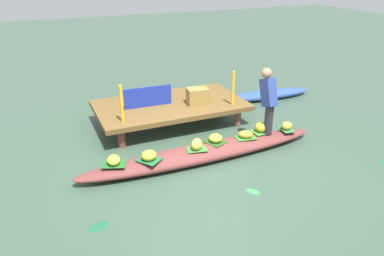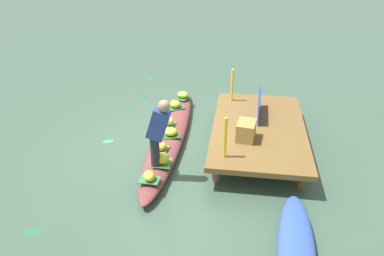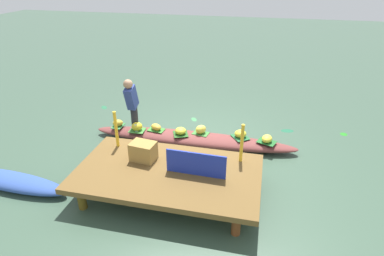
{
  "view_description": "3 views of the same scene",
  "coord_description": "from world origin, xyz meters",
  "px_view_note": "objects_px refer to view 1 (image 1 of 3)",
  "views": [
    {
      "loc": [
        -2.59,
        -5.38,
        3.29
      ],
      "look_at": [
        -0.02,
        0.5,
        0.42
      ],
      "focal_mm": 34.94,
      "sensor_mm": 36.0,
      "label": 1
    },
    {
      "loc": [
        6.63,
        1.41,
        3.87
      ],
      "look_at": [
        0.24,
        0.49,
        0.44
      ],
      "focal_mm": 34.81,
      "sensor_mm": 36.0,
      "label": 2
    },
    {
      "loc": [
        -1.41,
        6.19,
        3.66
      ],
      "look_at": [
        -0.03,
        0.19,
        0.5
      ],
      "focal_mm": 30.02,
      "sensor_mm": 36.0,
      "label": 3
    }
  ],
  "objects_px": {
    "banana_bunch_5": "(246,134)",
    "banana_bunch_6": "(287,126)",
    "banana_bunch_3": "(149,155)",
    "produce_crate": "(197,96)",
    "moored_boat": "(268,95)",
    "vendor_person": "(268,97)",
    "banana_bunch_4": "(216,138)",
    "water_bottle": "(260,126)",
    "banana_bunch_0": "(261,127)",
    "banana_bunch_1": "(197,144)",
    "market_banner": "(148,97)",
    "banana_bunch_2": "(114,160)",
    "vendor_boat": "(204,153)"
  },
  "relations": [
    {
      "from": "banana_bunch_5",
      "to": "banana_bunch_6",
      "type": "relative_size",
      "value": 1.12
    },
    {
      "from": "banana_bunch_3",
      "to": "produce_crate",
      "type": "height_order",
      "value": "produce_crate"
    },
    {
      "from": "banana_bunch_3",
      "to": "moored_boat",
      "type": "bearing_deg",
      "value": 30.8
    },
    {
      "from": "vendor_person",
      "to": "moored_boat",
      "type": "bearing_deg",
      "value": 54.72
    },
    {
      "from": "banana_bunch_4",
      "to": "vendor_person",
      "type": "xyz_separation_m",
      "value": [
        1.1,
        0.02,
        0.62
      ]
    },
    {
      "from": "water_bottle",
      "to": "banana_bunch_0",
      "type": "bearing_deg",
      "value": -89.28
    },
    {
      "from": "moored_boat",
      "to": "banana_bunch_1",
      "type": "bearing_deg",
      "value": -139.0
    },
    {
      "from": "banana_bunch_4",
      "to": "market_banner",
      "type": "xyz_separation_m",
      "value": [
        -0.73,
        1.73,
        0.34
      ]
    },
    {
      "from": "produce_crate",
      "to": "banana_bunch_2",
      "type": "bearing_deg",
      "value": -144.96
    },
    {
      "from": "banana_bunch_1",
      "to": "market_banner",
      "type": "height_order",
      "value": "market_banner"
    },
    {
      "from": "banana_bunch_6",
      "to": "water_bottle",
      "type": "distance_m",
      "value": 0.55
    },
    {
      "from": "banana_bunch_5",
      "to": "moored_boat",
      "type": "bearing_deg",
      "value": 48.0
    },
    {
      "from": "banana_bunch_4",
      "to": "water_bottle",
      "type": "height_order",
      "value": "water_bottle"
    },
    {
      "from": "banana_bunch_2",
      "to": "banana_bunch_6",
      "type": "relative_size",
      "value": 1.14
    },
    {
      "from": "vendor_boat",
      "to": "moored_boat",
      "type": "xyz_separation_m",
      "value": [
        2.9,
        2.28,
        -0.01
      ]
    },
    {
      "from": "banana_bunch_0",
      "to": "produce_crate",
      "type": "xyz_separation_m",
      "value": [
        -0.71,
        1.42,
        0.28
      ]
    },
    {
      "from": "moored_boat",
      "to": "market_banner",
      "type": "bearing_deg",
      "value": -168.09
    },
    {
      "from": "banana_bunch_4",
      "to": "moored_boat",
      "type": "bearing_deg",
      "value": 39.87
    },
    {
      "from": "banana_bunch_1",
      "to": "vendor_person",
      "type": "distance_m",
      "value": 1.65
    },
    {
      "from": "moored_boat",
      "to": "banana_bunch_3",
      "type": "distance_m",
      "value": 4.62
    },
    {
      "from": "banana_bunch_5",
      "to": "vendor_person",
      "type": "distance_m",
      "value": 0.81
    },
    {
      "from": "vendor_boat",
      "to": "water_bottle",
      "type": "xyz_separation_m",
      "value": [
        1.28,
        0.17,
        0.22
      ]
    },
    {
      "from": "vendor_boat",
      "to": "banana_bunch_1",
      "type": "relative_size",
      "value": 18.43
    },
    {
      "from": "banana_bunch_2",
      "to": "banana_bunch_4",
      "type": "height_order",
      "value": "same"
    },
    {
      "from": "vendor_boat",
      "to": "vendor_person",
      "type": "relative_size",
      "value": 3.73
    },
    {
      "from": "banana_bunch_3",
      "to": "banana_bunch_4",
      "type": "xyz_separation_m",
      "value": [
        1.32,
        0.15,
        -0.01
      ]
    },
    {
      "from": "market_banner",
      "to": "banana_bunch_3",
      "type": "bearing_deg",
      "value": -105.88
    },
    {
      "from": "moored_boat",
      "to": "market_banner",
      "type": "relative_size",
      "value": 2.33
    },
    {
      "from": "moored_boat",
      "to": "produce_crate",
      "type": "distance_m",
      "value": 2.51
    },
    {
      "from": "banana_bunch_2",
      "to": "banana_bunch_4",
      "type": "relative_size",
      "value": 1.11
    },
    {
      "from": "banana_bunch_3",
      "to": "water_bottle",
      "type": "height_order",
      "value": "water_bottle"
    },
    {
      "from": "banana_bunch_4",
      "to": "banana_bunch_5",
      "type": "relative_size",
      "value": 0.92
    },
    {
      "from": "banana_bunch_3",
      "to": "banana_bunch_6",
      "type": "bearing_deg",
      "value": 1.95
    },
    {
      "from": "banana_bunch_2",
      "to": "banana_bunch_5",
      "type": "bearing_deg",
      "value": 0.01
    },
    {
      "from": "moored_boat",
      "to": "banana_bunch_0",
      "type": "bearing_deg",
      "value": -123.3
    },
    {
      "from": "market_banner",
      "to": "banana_bunch_2",
      "type": "bearing_deg",
      "value": -121.43
    },
    {
      "from": "banana_bunch_3",
      "to": "banana_bunch_4",
      "type": "relative_size",
      "value": 1.07
    },
    {
      "from": "banana_bunch_4",
      "to": "vendor_person",
      "type": "bearing_deg",
      "value": 1.24
    },
    {
      "from": "water_bottle",
      "to": "produce_crate",
      "type": "distance_m",
      "value": 1.57
    },
    {
      "from": "water_bottle",
      "to": "moored_boat",
      "type": "bearing_deg",
      "value": 52.25
    },
    {
      "from": "banana_bunch_5",
      "to": "banana_bunch_2",
      "type": "bearing_deg",
      "value": -179.99
    },
    {
      "from": "banana_bunch_1",
      "to": "vendor_person",
      "type": "bearing_deg",
      "value": 5.75
    },
    {
      "from": "banana_bunch_0",
      "to": "banana_bunch_3",
      "type": "distance_m",
      "value": 2.34
    },
    {
      "from": "banana_bunch_6",
      "to": "water_bottle",
      "type": "height_order",
      "value": "water_bottle"
    },
    {
      "from": "banana_bunch_1",
      "to": "water_bottle",
      "type": "distance_m",
      "value": 1.47
    },
    {
      "from": "banana_bunch_2",
      "to": "vendor_person",
      "type": "height_order",
      "value": "vendor_person"
    },
    {
      "from": "banana_bunch_0",
      "to": "water_bottle",
      "type": "distance_m",
      "value": 0.05
    },
    {
      "from": "water_bottle",
      "to": "produce_crate",
      "type": "relative_size",
      "value": 0.42
    },
    {
      "from": "produce_crate",
      "to": "water_bottle",
      "type": "bearing_deg",
      "value": -62.57
    },
    {
      "from": "vendor_boat",
      "to": "market_banner",
      "type": "xyz_separation_m",
      "value": [
        -0.47,
        1.79,
        0.55
      ]
    }
  ]
}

